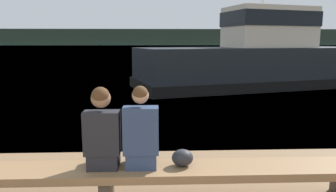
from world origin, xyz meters
The scene contains 7 objects.
water_surface centered at (0.00, 124.54, 0.00)m, with size 240.00×240.00×0.00m, color teal.
far_shoreline centered at (0.00, 168.77, 3.95)m, with size 600.00×12.00×7.90m, color #2D3D2D.
bench_main centered at (0.02, 2.72, 0.35)m, with size 6.40×0.55×0.43m.
person_left centered at (-0.01, 2.72, 0.87)m, with size 0.41×0.38×0.97m.
person_right centered at (0.43, 2.72, 0.85)m, with size 0.41×0.37×0.98m.
shopping_bag centered at (0.92, 2.75, 0.53)m, with size 0.25×0.22×0.21m.
tugboat_red centered at (5.07, 12.85, 1.05)m, with size 10.88×6.20×6.04m.
Camera 1 is at (0.59, -0.95, 1.90)m, focal length 35.00 mm.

